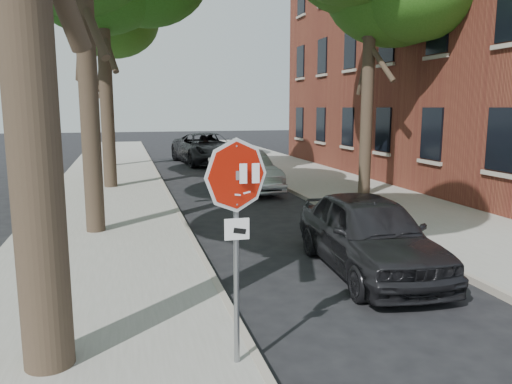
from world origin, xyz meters
TOP-DOWN VIEW (x-y plane):
  - ground at (0.00, 0.00)m, footprint 120.00×120.00m
  - sidewalk_left at (-2.50, 12.00)m, footprint 4.00×55.00m
  - sidewalk_right at (6.00, 12.00)m, footprint 4.00×55.00m
  - curb_left at (-0.45, 12.00)m, footprint 0.12×55.00m
  - curb_right at (3.95, 12.00)m, footprint 0.12×55.00m
  - apartment_building at (14.00, 14.00)m, footprint 12.20×20.20m
  - stop_sign at (-0.70, -0.03)m, footprint 0.76×0.34m
  - tree_far at (-2.72, 21.11)m, footprint 5.29×4.91m
  - car_a at (2.48, 2.90)m, footprint 2.03×4.42m
  - car_b at (2.36, 12.41)m, footprint 1.98×4.61m
  - car_d at (2.50, 21.74)m, footprint 3.49×6.32m

SIDE VIEW (x-z plane):
  - ground at x=0.00m, z-range 0.00..0.00m
  - sidewalk_left at x=-2.50m, z-range 0.00..0.12m
  - sidewalk_right at x=6.00m, z-range 0.00..0.12m
  - curb_left at x=-0.45m, z-range 0.00..0.13m
  - curb_right at x=3.95m, z-range 0.00..0.13m
  - car_a at x=2.48m, z-range 0.00..1.47m
  - car_b at x=2.36m, z-range 0.00..1.48m
  - car_d at x=2.50m, z-range 0.00..1.67m
  - stop_sign at x=-0.70m, z-range 0.64..3.25m
  - tree_far at x=-2.72m, z-range 2.55..11.88m
  - apartment_building at x=14.00m, z-range 0.00..15.30m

